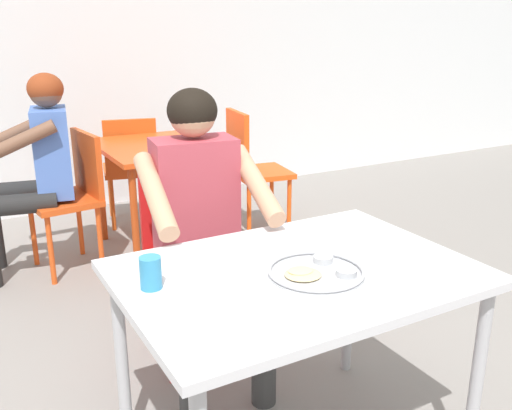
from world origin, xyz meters
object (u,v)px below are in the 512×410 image
(drinking_cup, at_px, (151,272))
(patron_background, at_px, (37,157))
(table_foreground, at_px, (297,291))
(chair_red_far, at_px, (131,164))
(diner_foreground, at_px, (201,214))
(chair_red_right, at_px, (251,163))
(table_background_red, at_px, (164,157))
(chair_red_left, at_px, (74,189))
(chair_foreground, at_px, (188,250))
(thali_tray, at_px, (317,271))

(drinking_cup, height_order, patron_background, patron_background)
(table_foreground, bearing_deg, chair_red_far, 84.17)
(diner_foreground, distance_m, chair_red_far, 2.10)
(chair_red_right, bearing_deg, chair_red_far, 139.69)
(table_background_red, bearing_deg, diner_foreground, -104.53)
(table_foreground, relative_size, patron_background, 0.92)
(drinking_cup, distance_m, chair_red_left, 2.02)
(chair_foreground, distance_m, chair_red_left, 1.26)
(table_foreground, height_order, chair_red_left, chair_red_left)
(thali_tray, xyz_separation_m, chair_red_far, (0.24, 2.76, -0.26))
(chair_red_left, distance_m, chair_red_far, 0.81)
(patron_background, bearing_deg, chair_red_right, -0.77)
(diner_foreground, xyz_separation_m, chair_red_left, (-0.22, 1.45, -0.23))
(drinking_cup, bearing_deg, thali_tray, -18.56)
(chair_red_left, relative_size, chair_red_far, 1.02)
(chair_red_left, bearing_deg, diner_foreground, -81.32)
(chair_foreground, distance_m, chair_red_far, 1.86)
(chair_red_far, xyz_separation_m, patron_background, (-0.74, -0.58, 0.25))
(table_foreground, height_order, chair_foreground, chair_foreground)
(diner_foreground, relative_size, table_background_red, 1.39)
(drinking_cup, bearing_deg, table_background_red, 68.65)
(chair_red_far, relative_size, patron_background, 0.69)
(drinking_cup, height_order, table_background_red, drinking_cup)
(thali_tray, xyz_separation_m, patron_background, (-0.49, 2.18, -0.01))
(thali_tray, height_order, chair_foreground, chair_foreground)
(table_foreground, xyz_separation_m, diner_foreground, (-0.05, 0.64, 0.08))
(table_background_red, relative_size, chair_red_right, 0.98)
(diner_foreground, distance_m, patron_background, 1.53)
(patron_background, bearing_deg, chair_foreground, -70.98)
(thali_tray, xyz_separation_m, table_background_red, (0.30, 2.16, -0.10))
(chair_foreground, height_order, chair_red_right, chair_red_right)
(table_foreground, distance_m, chair_red_left, 2.12)
(chair_red_far, bearing_deg, table_foreground, -95.83)
(chair_foreground, distance_m, table_background_red, 1.30)
(chair_foreground, bearing_deg, chair_red_right, 50.84)
(table_foreground, height_order, diner_foreground, diner_foreground)
(chair_red_right, bearing_deg, patron_background, 179.23)
(thali_tray, bearing_deg, chair_red_right, 66.35)
(chair_red_far, bearing_deg, drinking_cup, -105.72)
(thali_tray, bearing_deg, chair_red_left, 98.05)
(chair_red_left, bearing_deg, table_background_red, 0.64)
(chair_foreground, bearing_deg, chair_red_far, 80.57)
(table_background_red, distance_m, chair_red_far, 0.62)
(drinking_cup, height_order, chair_red_right, chair_red_right)
(diner_foreground, height_order, chair_red_right, diner_foreground)
(chair_red_left, bearing_deg, table_foreground, -82.55)
(chair_red_right, bearing_deg, drinking_cup, -125.65)
(table_foreground, xyz_separation_m, patron_background, (-0.46, 2.12, 0.07))
(chair_foreground, bearing_deg, diner_foreground, -95.73)
(chair_foreground, relative_size, diner_foreground, 0.70)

